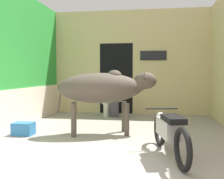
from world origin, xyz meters
name	(u,v)px	position (x,y,z in m)	size (l,w,h in m)	color
ground_plane	(97,173)	(0.00, 0.00, 0.00)	(30.00, 30.00, 0.00)	#9E9389
wall_left_shopfront	(14,60)	(-2.68, 2.72, 1.69)	(0.25, 5.46, 3.49)	green
wall_back_with_doorway	(126,68)	(-0.17, 5.71, 1.54)	(5.19, 0.93, 3.49)	#D1BC84
cow	(104,88)	(-0.32, 2.31, 1.03)	(2.27, 1.16, 1.44)	#4C4238
motorcycle_near	(169,131)	(1.01, 0.88, 0.42)	(0.64, 1.87, 0.74)	black
shopkeeper_seated	(115,98)	(-0.41, 4.73, 0.61)	(0.37, 0.33, 1.15)	#3D3842
plastic_stool	(107,109)	(-0.68, 4.74, 0.23)	(0.29, 0.29, 0.43)	beige
crate	(23,129)	(-2.06, 1.95, 0.14)	(0.44, 0.32, 0.28)	teal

